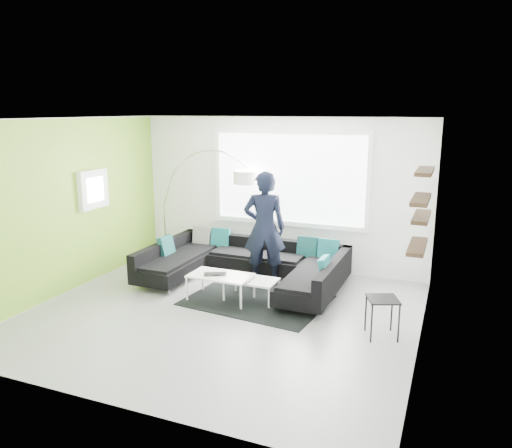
{
  "coord_description": "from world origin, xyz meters",
  "views": [
    {
      "loc": [
        3.02,
        -6.13,
        2.93
      ],
      "look_at": [
        0.18,
        0.9,
        1.18
      ],
      "focal_mm": 35.0,
      "sensor_mm": 36.0,
      "label": 1
    }
  ],
  "objects_px": {
    "sectional_sofa": "(243,267)",
    "person": "(264,228)",
    "laptop": "(215,275)",
    "coffee_table": "(236,287)",
    "side_table": "(382,317)",
    "arc_lamp": "(164,204)"
  },
  "relations": [
    {
      "from": "side_table",
      "to": "laptop",
      "type": "bearing_deg",
      "value": 173.18
    },
    {
      "from": "sectional_sofa",
      "to": "side_table",
      "type": "bearing_deg",
      "value": -24.62
    },
    {
      "from": "sectional_sofa",
      "to": "laptop",
      "type": "relative_size",
      "value": 8.08
    },
    {
      "from": "laptop",
      "to": "sectional_sofa",
      "type": "bearing_deg",
      "value": 56.33
    },
    {
      "from": "coffee_table",
      "to": "person",
      "type": "relative_size",
      "value": 0.64
    },
    {
      "from": "arc_lamp",
      "to": "side_table",
      "type": "height_order",
      "value": "arc_lamp"
    },
    {
      "from": "person",
      "to": "laptop",
      "type": "relative_size",
      "value": 4.76
    },
    {
      "from": "sectional_sofa",
      "to": "arc_lamp",
      "type": "xyz_separation_m",
      "value": [
        -2.09,
        0.87,
        0.79
      ]
    },
    {
      "from": "sectional_sofa",
      "to": "side_table",
      "type": "xyz_separation_m",
      "value": [
        2.48,
        -1.16,
        -0.05
      ]
    },
    {
      "from": "sectional_sofa",
      "to": "person",
      "type": "height_order",
      "value": "person"
    },
    {
      "from": "side_table",
      "to": "person",
      "type": "height_order",
      "value": "person"
    },
    {
      "from": "sectional_sofa",
      "to": "coffee_table",
      "type": "bearing_deg",
      "value": -75.62
    },
    {
      "from": "sectional_sofa",
      "to": "arc_lamp",
      "type": "distance_m",
      "value": 2.4
    },
    {
      "from": "person",
      "to": "arc_lamp",
      "type": "bearing_deg",
      "value": -34.97
    },
    {
      "from": "person",
      "to": "coffee_table",
      "type": "bearing_deg",
      "value": 62.67
    },
    {
      "from": "sectional_sofa",
      "to": "arc_lamp",
      "type": "relative_size",
      "value": 1.5
    },
    {
      "from": "sectional_sofa",
      "to": "person",
      "type": "distance_m",
      "value": 0.75
    },
    {
      "from": "side_table",
      "to": "laptop",
      "type": "distance_m",
      "value": 2.61
    },
    {
      "from": "person",
      "to": "laptop",
      "type": "distance_m",
      "value": 1.26
    },
    {
      "from": "sectional_sofa",
      "to": "person",
      "type": "xyz_separation_m",
      "value": [
        0.3,
        0.21,
        0.66
      ]
    },
    {
      "from": "sectional_sofa",
      "to": "side_table",
      "type": "distance_m",
      "value": 2.74
    },
    {
      "from": "sectional_sofa",
      "to": "side_table",
      "type": "relative_size",
      "value": 6.2
    }
  ]
}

